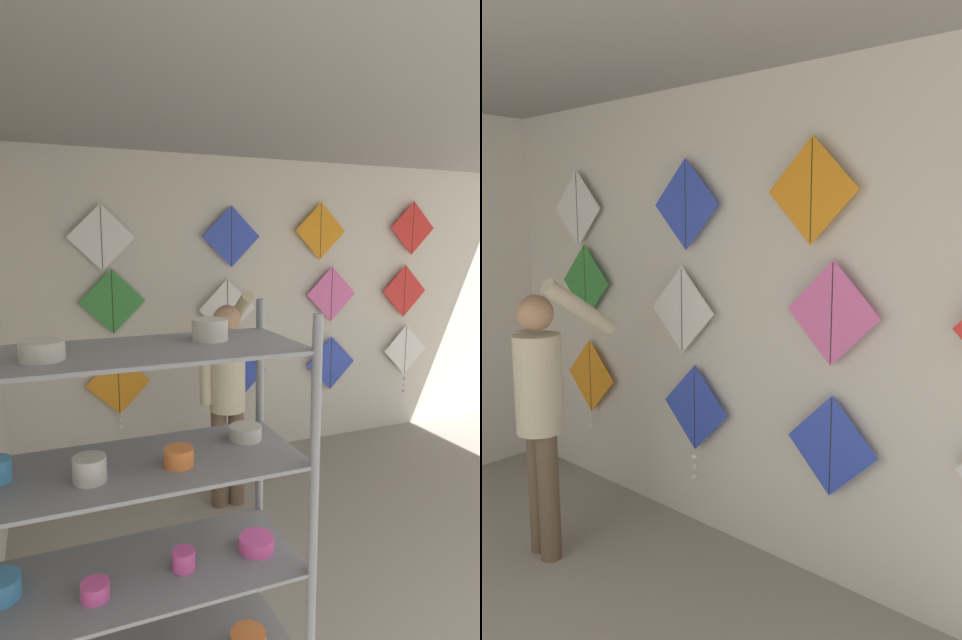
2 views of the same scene
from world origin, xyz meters
The scene contains 16 objects.
back_panel centered at (0.00, 4.15, 1.40)m, with size 5.73×0.06×2.80m, color beige.
ceiling_slab centered at (0.00, 2.06, 2.82)m, with size 5.73×4.92×0.04m, color gray.
shelf_rack centered at (-1.90, 1.17, 1.04)m, with size 1.00×0.43×1.84m.
shopkeeper centered at (-0.87, 3.22, 0.95)m, with size 0.42×0.57×1.68m.
kite_0 centered at (-1.57, 4.05, 0.80)m, with size 0.55×0.04×0.69m.
kite_1 centered at (-0.45, 4.05, 0.77)m, with size 0.55×0.04×0.76m.
kite_2 centered at (0.57, 4.06, 0.81)m, with size 0.55×0.01×0.55m.
kite_3 centered at (1.51, 4.05, 0.83)m, with size 0.55×0.04×0.76m.
kite_4 centered at (-1.59, 4.06, 1.54)m, with size 0.55×0.01×0.55m.
kite_5 centered at (-0.56, 4.06, 1.43)m, with size 0.55×0.01×0.55m.
kite_6 centered at (0.56, 4.06, 1.52)m, with size 0.55×0.01×0.55m.
kite_7 centered at (1.46, 4.06, 1.52)m, with size 0.55×0.01×0.55m.
kite_8 centered at (-1.66, 4.06, 2.08)m, with size 0.55×0.01×0.55m.
kite_9 centered at (-0.52, 4.06, 2.09)m, with size 0.55×0.01×0.55m.
kite_10 centered at (0.41, 4.06, 2.14)m, with size 0.55×0.01×0.55m.
kite_11 centered at (1.53, 4.06, 2.18)m, with size 0.55×0.01×0.55m.
Camera 1 is at (-2.13, -0.24, 2.04)m, focal length 28.00 mm.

